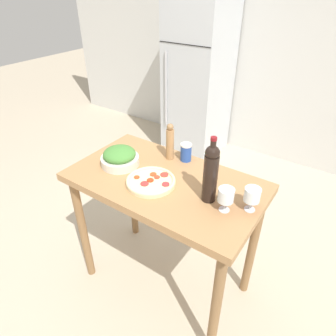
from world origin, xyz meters
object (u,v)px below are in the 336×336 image
at_px(wine_bottle, 211,172).
at_px(pepper_mill, 170,142).
at_px(salt_canister, 186,152).
at_px(salad_bowl, 120,157).
at_px(refrigerator, 199,77).
at_px(wine_glass_near, 226,196).
at_px(wine_glass_far, 252,196).
at_px(homemade_pizza, 151,181).

height_order(wine_bottle, pepper_mill, wine_bottle).
bearing_deg(wine_bottle, salt_canister, 138.57).
bearing_deg(salt_canister, salad_bowl, -138.25).
distance_m(refrigerator, wine_glass_near, 2.33).
distance_m(wine_bottle, salad_bowl, 0.63).
relative_size(wine_glass_near, salt_canister, 1.13).
distance_m(refrigerator, wine_glass_far, 2.33).
bearing_deg(refrigerator, wine_glass_near, -57.19).
height_order(refrigerator, salt_canister, refrigerator).
bearing_deg(wine_bottle, salad_bowl, -179.52).
xyz_separation_m(salad_bowl, salt_canister, (0.31, 0.28, 0.01)).
relative_size(wine_glass_far, homemade_pizza, 0.46).
distance_m(wine_glass_far, pepper_mill, 0.65).
relative_size(wine_glass_near, homemade_pizza, 0.46).
relative_size(wine_glass_far, pepper_mill, 0.54).
bearing_deg(wine_glass_far, salt_canister, 156.35).
relative_size(wine_glass_far, salad_bowl, 0.55).
distance_m(salad_bowl, homemade_pizza, 0.29).
height_order(wine_glass_near, wine_glass_far, same).
distance_m(pepper_mill, salt_canister, 0.12).
bearing_deg(homemade_pizza, salad_bowl, 169.06).
bearing_deg(refrigerator, salt_canister, -62.96).
bearing_deg(salt_canister, refrigerator, 117.04).
xyz_separation_m(refrigerator, wine_bottle, (1.15, -1.92, 0.17)).
relative_size(salad_bowl, homemade_pizza, 0.84).
distance_m(pepper_mill, homemade_pizza, 0.32).
distance_m(wine_bottle, pepper_mill, 0.47).
bearing_deg(refrigerator, wine_bottle, -59.08).
bearing_deg(salad_bowl, pepper_mill, 47.97).
bearing_deg(wine_glass_near, salt_canister, 143.87).
xyz_separation_m(refrigerator, pepper_mill, (0.75, -1.69, 0.11)).
xyz_separation_m(wine_bottle, wine_glass_far, (0.21, 0.04, -0.08)).
xyz_separation_m(wine_bottle, wine_glass_near, (0.11, -0.03, -0.08)).
relative_size(wine_bottle, wine_glass_near, 2.80).
distance_m(salad_bowl, salt_canister, 0.42).
xyz_separation_m(wine_glass_near, pepper_mill, (-0.51, 0.27, 0.03)).
bearing_deg(pepper_mill, wine_glass_near, -27.37).
bearing_deg(wine_glass_far, homemade_pizza, -169.31).
bearing_deg(pepper_mill, homemade_pizza, -77.08).
xyz_separation_m(salad_bowl, homemade_pizza, (0.28, -0.05, -0.04)).
xyz_separation_m(refrigerator, homemade_pizza, (0.81, -1.98, 0.01)).
bearing_deg(salad_bowl, wine_bottle, 0.48).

